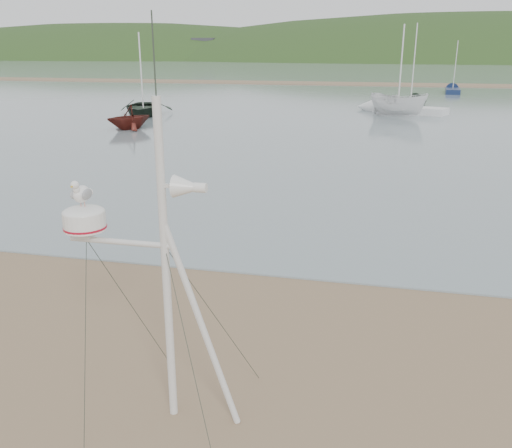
% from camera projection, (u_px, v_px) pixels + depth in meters
% --- Properties ---
extents(ground, '(560.00, 560.00, 0.00)m').
position_uv_depth(ground, '(95.00, 362.00, 8.74)').
color(ground, brown).
rests_on(ground, ground).
extents(water, '(560.00, 256.00, 0.04)m').
position_uv_depth(water, '(367.00, 68.00, 130.98)').
color(water, slate).
rests_on(water, ground).
extents(sandbar, '(560.00, 7.00, 0.07)m').
position_uv_depth(sandbar, '(352.00, 84.00, 73.54)').
color(sandbar, brown).
rests_on(sandbar, water).
extents(hill_ridge, '(620.00, 180.00, 80.00)m').
position_uv_depth(hill_ridge, '(417.00, 108.00, 228.58)').
color(hill_ridge, '#203817').
rests_on(hill_ridge, ground).
extents(far_cottages, '(294.40, 6.30, 8.00)m').
position_uv_depth(far_cottages, '(383.00, 49.00, 188.38)').
color(far_cottages, white).
rests_on(far_cottages, ground).
extents(mast_rig, '(2.32, 2.48, 5.25)m').
position_uv_depth(mast_rig, '(163.00, 333.00, 7.12)').
color(mast_rig, silver).
rests_on(mast_rig, ground).
extents(boat_dark, '(4.10, 2.22, 5.52)m').
position_uv_depth(boat_dark, '(141.00, 77.00, 39.07)').
color(boat_dark, black).
rests_on(boat_dark, water).
extents(boat_red, '(2.84, 2.65, 2.82)m').
position_uv_depth(boat_red, '(128.00, 106.00, 32.76)').
color(boat_red, '#4F1812').
rests_on(boat_red, water).
extents(boat_white, '(2.42, 2.40, 4.57)m').
position_uv_depth(boat_white, '(400.00, 84.00, 38.29)').
color(boat_white, silver).
rests_on(boat_white, water).
extents(sailboat_blue_far, '(1.90, 6.02, 5.93)m').
position_uv_depth(sailboat_blue_far, '(452.00, 90.00, 60.20)').
color(sailboat_blue_far, '#132043').
rests_on(sailboat_blue_far, ground).
extents(sailboat_dark_mid, '(5.33, 6.13, 6.54)m').
position_uv_depth(sailboat_dark_mid, '(410.00, 103.00, 46.41)').
color(sailboat_dark_mid, black).
rests_on(sailboat_dark_mid, ground).
extents(sailboat_white_near, '(7.23, 4.41, 7.08)m').
position_uv_depth(sailboat_white_near, '(386.00, 108.00, 42.18)').
color(sailboat_white_near, silver).
rests_on(sailboat_white_near, ground).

